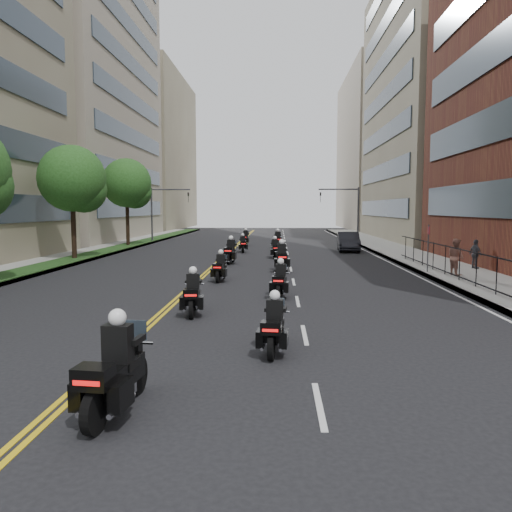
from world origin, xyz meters
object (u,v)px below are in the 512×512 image
at_px(motorcycle_6, 231,252).
at_px(motorcycle_7, 275,249).
at_px(motorcycle_9, 278,241).
at_px(motorcycle_0, 115,374).
at_px(motorcycle_5, 282,259).
at_px(parked_sedan, 348,242).
at_px(pedestrian_c, 475,254).
at_px(pedestrian_b, 456,257).
at_px(motorcycle_10, 246,238).
at_px(motorcycle_4, 221,269).
at_px(motorcycle_1, 274,328).
at_px(motorcycle_2, 193,296).
at_px(motorcycle_3, 280,282).
at_px(motorcycle_8, 243,245).

bearing_deg(motorcycle_6, motorcycle_7, 55.15).
bearing_deg(motorcycle_9, motorcycle_0, -98.73).
xyz_separation_m(motorcycle_5, parked_sedan, (5.56, 13.47, 0.07)).
bearing_deg(motorcycle_0, pedestrian_c, 61.54).
xyz_separation_m(motorcycle_9, pedestrian_b, (8.97, -17.52, 0.38)).
xyz_separation_m(pedestrian_b, pedestrian_c, (2.09, 2.89, -0.11)).
relative_size(motorcycle_10, pedestrian_b, 1.19).
height_order(motorcycle_4, parked_sedan, parked_sedan).
relative_size(motorcycle_1, motorcycle_6, 0.86).
relative_size(motorcycle_4, motorcycle_9, 0.87).
height_order(motorcycle_2, motorcycle_3, motorcycle_2).
bearing_deg(motorcycle_4, parked_sedan, 67.67).
bearing_deg(motorcycle_9, motorcycle_2, -100.20).
relative_size(motorcycle_1, motorcycle_8, 1.01).
xyz_separation_m(motorcycle_3, pedestrian_b, (8.86, 5.80, 0.46)).
distance_m(motorcycle_10, pedestrian_b, 24.89).
xyz_separation_m(motorcycle_10, pedestrian_b, (12.05, -21.78, 0.43)).
bearing_deg(parked_sedan, motorcycle_7, -130.57).
bearing_deg(motorcycle_9, motorcycle_7, -95.62).
relative_size(motorcycle_1, motorcycle_7, 0.98).
bearing_deg(motorcycle_2, motorcycle_1, -62.82).
relative_size(motorcycle_4, motorcycle_8, 1.01).
bearing_deg(motorcycle_7, motorcycle_5, -92.86).
relative_size(motorcycle_2, motorcycle_9, 0.91).
distance_m(motorcycle_5, motorcycle_8, 12.27).
distance_m(motorcycle_6, motorcycle_8, 7.94).
bearing_deg(motorcycle_4, motorcycle_6, 95.84).
relative_size(motorcycle_0, motorcycle_2, 1.13).
relative_size(motorcycle_0, motorcycle_10, 1.11).
xyz_separation_m(motorcycle_0, parked_sedan, (8.54, 32.92, 0.07)).
relative_size(motorcycle_2, motorcycle_5, 0.88).
relative_size(motorcycle_4, motorcycle_10, 0.94).
bearing_deg(motorcycle_9, motorcycle_5, -93.35).
relative_size(motorcycle_3, pedestrian_b, 1.14).
bearing_deg(motorcycle_1, motorcycle_4, 108.40).
height_order(motorcycle_0, motorcycle_7, motorcycle_0).
relative_size(motorcycle_7, motorcycle_9, 0.89).
xyz_separation_m(parked_sedan, pedestrian_b, (3.19, -15.68, 0.29)).
height_order(motorcycle_0, motorcycle_10, motorcycle_0).
xyz_separation_m(motorcycle_6, pedestrian_b, (11.98, -6.17, 0.37)).
xyz_separation_m(motorcycle_4, motorcycle_7, (2.57, 11.18, 0.01)).
bearing_deg(motorcycle_0, motorcycle_6, 96.62).
bearing_deg(parked_sedan, motorcycle_1, -97.27).
height_order(motorcycle_4, pedestrian_c, pedestrian_c).
xyz_separation_m(motorcycle_1, pedestrian_b, (9.05, 13.46, 0.47)).
relative_size(motorcycle_2, motorcycle_6, 0.90).
xyz_separation_m(motorcycle_1, motorcycle_10, (-3.00, 35.23, 0.04)).
bearing_deg(parked_sedan, motorcycle_10, 149.52).
bearing_deg(pedestrian_b, motorcycle_8, 22.16).
bearing_deg(motorcycle_7, motorcycle_1, -95.80).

